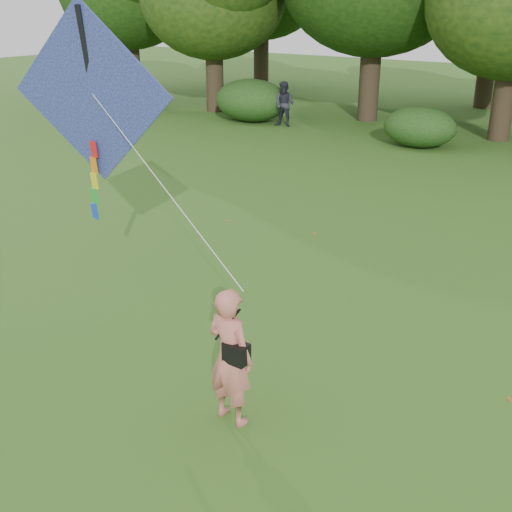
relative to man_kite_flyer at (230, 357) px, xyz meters
The scene contains 6 objects.
ground 1.06m from the man_kite_flyer, 145.30° to the right, with size 100.00×100.00×0.00m, color #265114.
man_kite_flyer is the anchor object (origin of this frame).
bystander_left 20.25m from the man_kite_flyer, 121.51° to the left, with size 0.90×0.70×1.85m, color #282836.
crossbody_bag 0.17m from the man_kite_flyer, 14.61° to the right, with size 0.43×0.20×0.72m.
flying_kite 4.60m from the man_kite_flyer, 161.31° to the left, with size 5.10×1.61×3.41m.
fallen_leaves 2.17m from the man_kite_flyer, 119.97° to the left, with size 10.55×12.53×0.01m.
Camera 1 is at (4.70, -5.04, 4.99)m, focal length 45.00 mm.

